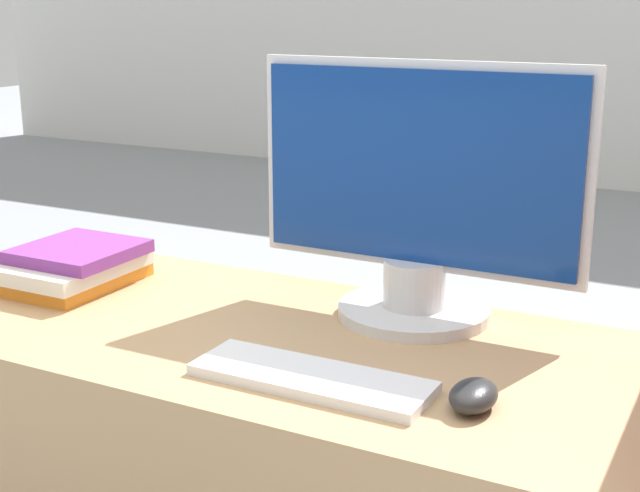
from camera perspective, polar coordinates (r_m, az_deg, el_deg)
The scene contains 4 objects.
monitor at distance 1.48m, azimuth 6.24°, elevation 2.91°, with size 0.57×0.26×0.43m.
keyboard at distance 1.27m, azimuth -0.55°, elevation -8.46°, with size 0.35×0.12×0.02m.
mouse at distance 1.21m, azimuth 9.80°, elevation -9.42°, with size 0.06×0.09×0.04m.
book_stack at distance 1.74m, azimuth -15.30°, elevation -1.23°, with size 0.20×0.26×0.08m.
Camera 1 is at (0.67, -0.88, 1.30)m, focal length 50.00 mm.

